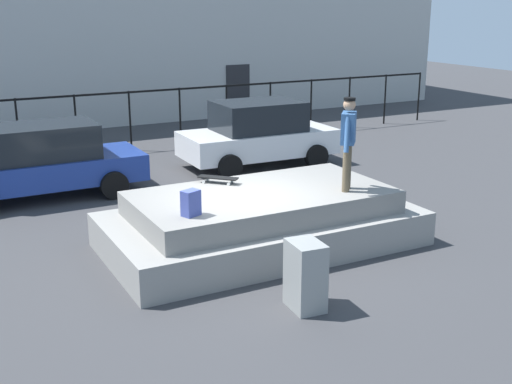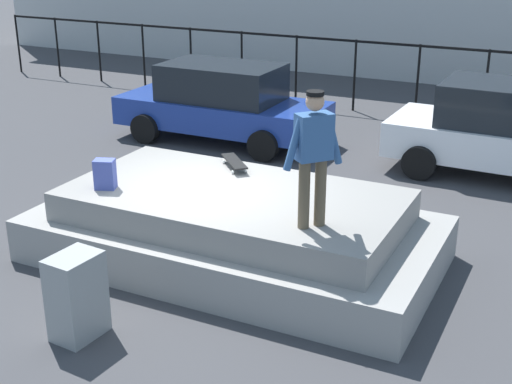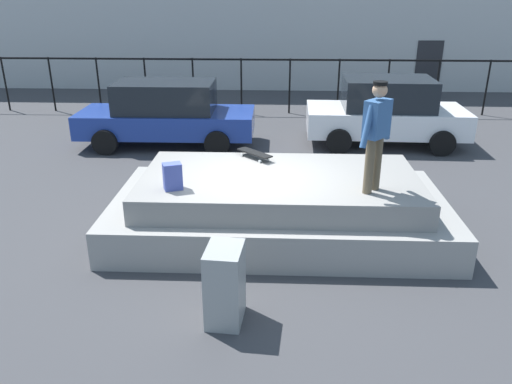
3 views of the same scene
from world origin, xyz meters
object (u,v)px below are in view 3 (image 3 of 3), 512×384
(backpack, at_px, (173,176))
(car_blue_sedan_near, at_px, (167,113))
(skateboard, at_px, (255,153))
(utility_box, at_px, (225,285))
(car_white_sedan_mid, at_px, (386,111))
(skateboarder, at_px, (376,130))

(backpack, distance_m, car_blue_sedan_near, 5.91)
(skateboard, xyz_separation_m, car_blue_sedan_near, (-2.52, 4.17, -0.27))
(skateboard, xyz_separation_m, utility_box, (-0.21, -3.47, -0.62))
(car_blue_sedan_near, bearing_deg, car_white_sedan_mid, 3.49)
(backpack, xyz_separation_m, car_white_sedan_mid, (4.49, 6.10, -0.35))
(car_white_sedan_mid, bearing_deg, car_blue_sedan_near, -176.51)
(backpack, distance_m, utility_box, 2.25)
(car_white_sedan_mid, distance_m, utility_box, 8.73)
(skateboard, relative_size, utility_box, 0.68)
(skateboard, distance_m, car_blue_sedan_near, 4.88)
(car_white_sedan_mid, height_order, utility_box, car_white_sedan_mid)
(skateboarder, relative_size, skateboard, 2.43)
(skateboarder, height_order, skateboard, skateboarder)
(skateboarder, relative_size, utility_box, 1.64)
(skateboard, distance_m, backpack, 1.98)
(skateboarder, relative_size, car_white_sedan_mid, 0.40)
(skateboarder, bearing_deg, backpack, -178.89)
(car_blue_sedan_near, height_order, car_white_sedan_mid, car_white_sedan_mid)
(backpack, relative_size, car_white_sedan_mid, 0.10)
(car_white_sedan_mid, bearing_deg, skateboard, -125.97)
(skateboard, distance_m, utility_box, 3.53)
(car_white_sedan_mid, bearing_deg, utility_box, -113.63)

